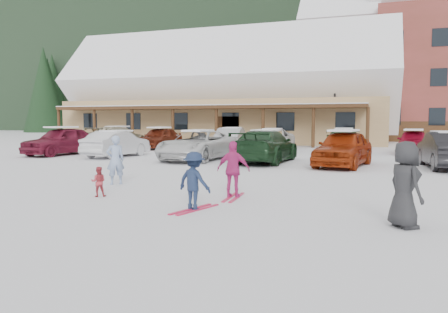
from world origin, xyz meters
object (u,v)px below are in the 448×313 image
(parked_car_7, at_px, (118,137))
(parked_car_8, at_px, (159,138))
(child_navy, at_px, (194,181))
(child_magenta, at_px, (233,170))
(parked_car_3, at_px, (266,146))
(parked_car_1, at_px, (117,144))
(day_lodge, at_px, (225,98))
(adult_skier, at_px, (115,160))
(parked_car_9, at_px, (232,139))
(parked_car_11, at_px, (344,141))
(bystander_dark, at_px, (405,185))
(parked_car_4, at_px, (343,148))
(parked_car_12, at_px, (413,142))
(toddler_red, at_px, (99,182))
(parked_car_5, at_px, (447,150))
(parked_car_0, at_px, (62,141))
(lamp_post, at_px, (335,95))
(parked_car_10, at_px, (272,140))
(parked_car_2, at_px, (198,145))

(parked_car_7, xyz_separation_m, parked_car_8, (3.83, -0.91, -0.01))
(child_navy, xyz_separation_m, parked_car_8, (-10.04, 17.58, 0.08))
(child_magenta, bearing_deg, parked_car_3, -85.09)
(parked_car_1, bearing_deg, day_lodge, -84.87)
(adult_skier, height_order, parked_car_7, adult_skier)
(parked_car_9, bearing_deg, parked_car_11, 164.94)
(child_navy, xyz_separation_m, bystander_dark, (4.26, -0.17, 0.15))
(day_lodge, distance_m, parked_car_7, 12.04)
(parked_car_1, height_order, parked_car_4, parked_car_4)
(parked_car_9, relative_size, parked_car_11, 0.87)
(parked_car_11, xyz_separation_m, parked_car_12, (3.79, 0.63, -0.02))
(parked_car_4, relative_size, parked_car_11, 0.90)
(toddler_red, distance_m, child_navy, 3.09)
(adult_skier, bearing_deg, parked_car_1, -101.95)
(parked_car_8, relative_size, parked_car_11, 0.85)
(day_lodge, relative_size, toddler_red, 37.36)
(parked_car_4, bearing_deg, parked_car_5, 17.37)
(day_lodge, xyz_separation_m, parked_car_12, (15.16, -10.97, -3.24))
(parked_car_0, xyz_separation_m, parked_car_12, (18.58, 6.98, -0.08))
(parked_car_0, bearing_deg, toddler_red, -38.12)
(day_lodge, bearing_deg, parked_car_8, -93.22)
(parked_car_4, bearing_deg, parked_car_12, 77.08)
(adult_skier, xyz_separation_m, parked_car_12, (9.54, 15.51, -0.05))
(parked_car_8, bearing_deg, adult_skier, -65.56)
(lamp_post, distance_m, child_navy, 26.24)
(lamp_post, distance_m, parked_car_9, 9.99)
(toddler_red, xyz_separation_m, parked_car_9, (-2.21, 17.85, 0.33))
(child_magenta, bearing_deg, parked_car_10, -84.37)
(parked_car_0, distance_m, parked_car_12, 19.85)
(parked_car_0, bearing_deg, parked_car_7, 107.17)
(child_navy, relative_size, parked_car_9, 0.30)
(day_lodge, distance_m, parked_car_12, 18.99)
(day_lodge, xyz_separation_m, toddler_red, (6.40, -28.47, -3.55))
(parked_car_1, bearing_deg, parked_car_9, -113.63)
(parked_car_2, relative_size, parked_car_12, 1.26)
(adult_skier, distance_m, parked_car_10, 14.99)
(day_lodge, height_order, parked_car_1, day_lodge)
(parked_car_8, bearing_deg, parked_car_3, -35.18)
(parked_car_1, bearing_deg, parked_car_3, -177.37)
(parked_car_1, height_order, parked_car_5, parked_car_5)
(adult_skier, height_order, toddler_red, adult_skier)
(parked_car_5, bearing_deg, parked_car_4, 2.85)
(toddler_red, bearing_deg, parked_car_8, -94.96)
(parked_car_5, bearing_deg, parked_car_1, -5.86)
(parked_car_3, relative_size, parked_car_10, 1.02)
(adult_skier, height_order, parked_car_12, adult_skier)
(child_navy, bearing_deg, toddler_red, 3.11)
(parked_car_11, bearing_deg, parked_car_2, 43.40)
(lamp_post, distance_m, bystander_dark, 26.62)
(toddler_red, height_order, parked_car_0, parked_car_0)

